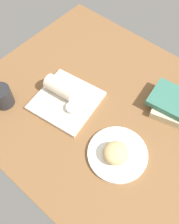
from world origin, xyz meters
TOP-DOWN VIEW (x-y plane):
  - dining_table at (0.00, 0.00)cm, footprint 110.00×90.00cm
  - round_plate at (-16.09, 13.24)cm, footprint 22.25×22.25cm
  - scone_pastry at (-15.95, 14.70)cm, footprint 12.71×12.80cm
  - square_plate at (14.48, 8.31)cm, footprint 27.78×27.78cm
  - sauce_cup at (9.26, 10.11)cm, footprint 5.23×5.23cm
  - breakfast_wrap at (18.66, 6.87)cm, footprint 13.98×8.08cm
  - book_stack at (-22.18, -17.76)cm, footprint 23.54×19.23cm
  - coffee_mug at (34.13, 25.73)cm, footprint 10.28×11.25cm

SIDE VIEW (x-z plane):
  - dining_table at x=0.00cm, z-range 0.00..4.00cm
  - round_plate at x=-16.09cm, z-range 4.00..5.40cm
  - square_plate at x=14.48cm, z-range 4.00..5.60cm
  - sauce_cup at x=9.26cm, z-range 5.69..7.79cm
  - book_stack at x=-22.18cm, z-range 4.08..9.89cm
  - scone_pastry at x=-15.95cm, z-range 5.40..10.84cm
  - coffee_mug at x=34.13cm, z-range 4.10..12.94cm
  - breakfast_wrap at x=18.66cm, z-range 5.60..12.17cm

